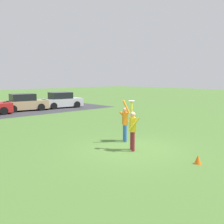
# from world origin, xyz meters

# --- Properties ---
(ground_plane) EXTENTS (120.00, 120.00, 0.00)m
(ground_plane) POSITION_xyz_m (0.00, 0.00, 0.00)
(ground_plane) COLOR #4C7533
(person_catcher) EXTENTS (0.53, 0.58, 2.08)m
(person_catcher) POSITION_xyz_m (-0.12, -0.19, 0.98)
(person_catcher) COLOR maroon
(person_catcher) RESTS_ON ground_plane
(person_defender) EXTENTS (0.63, 0.66, 2.04)m
(person_defender) POSITION_xyz_m (0.78, 1.11, 0.98)
(person_defender) COLOR #3366B7
(person_defender) RESTS_ON ground_plane
(frisbee_disc) EXTENTS (0.25, 0.25, 0.02)m
(frisbee_disc) POSITION_xyz_m (0.00, -0.00, 2.09)
(frisbee_disc) COLOR white
(frisbee_disc) RESTS_ON person_catcher
(parked_car_tan) EXTENTS (4.32, 2.49, 1.59)m
(parked_car_tan) POSITION_xyz_m (2.40, 15.69, 0.73)
(parked_car_tan) COLOR tan
(parked_car_tan) RESTS_ON ground_plane
(parked_car_silver) EXTENTS (4.32, 2.49, 1.59)m
(parked_car_silver) POSITION_xyz_m (6.29, 15.37, 0.73)
(parked_car_silver) COLOR #BCBCC1
(parked_car_silver) RESTS_ON ground_plane
(field_cone_orange) EXTENTS (0.26, 0.26, 0.32)m
(field_cone_orange) POSITION_xyz_m (0.28, -2.96, 0.16)
(field_cone_orange) COLOR orange
(field_cone_orange) RESTS_ON ground_plane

